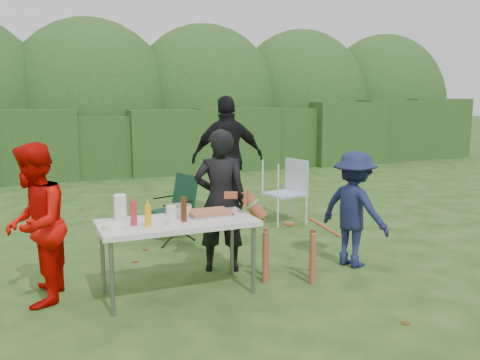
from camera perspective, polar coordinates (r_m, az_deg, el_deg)
name	(u,v)px	position (r m, az deg, el deg)	size (l,w,h in m)	color
ground	(217,289)	(5.25, -2.62, -12.10)	(80.00, 80.00, 0.00)	#1E4211
hedge_row	(102,141)	(12.74, -15.28, 4.21)	(22.00, 1.40, 1.70)	#23471C
shrub_backdrop	(92,109)	(14.29, -16.29, 7.70)	(20.00, 2.60, 3.20)	#3D6628
folding_table	(178,226)	(4.96, -7.03, -5.13)	(1.50, 0.70, 0.74)	silver
person_cook	(221,201)	(5.58, -2.19, -2.35)	(0.58, 0.38, 1.58)	black
person_red_jacket	(35,224)	(5.06, -22.06, -4.65)	(0.73, 0.57, 1.51)	#CC0803
person_black_puffy	(228,158)	(7.97, -1.38, 2.50)	(1.14, 0.47, 1.94)	black
child	(354,209)	(5.90, 12.69, -3.21)	(0.85, 0.49, 1.32)	#171C44
dog	(289,238)	(5.35, 5.55, -6.48)	(0.98, 0.39, 0.93)	brown
camping_chair	(173,208)	(6.88, -7.53, -3.13)	(0.55, 0.55, 0.89)	#103121
lawn_chair	(284,191)	(7.81, 4.99, -1.26)	(0.57, 0.57, 0.97)	#588CC3
food_tray	(209,215)	(5.11, -3.49, -3.89)	(0.45, 0.30, 0.02)	#B7B7BA
focaccia_bread	(209,212)	(5.10, -3.50, -3.59)	(0.40, 0.26, 0.04)	#BD6E47
mustard_bottle	(148,216)	(4.72, -10.30, -4.02)	(0.06, 0.06, 0.20)	#FFAA12
ketchup_bottle	(134,214)	(4.80, -11.84, -3.73)	(0.06, 0.06, 0.22)	#BC2538
beer_bottle	(184,209)	(4.87, -6.33, -3.27)	(0.06, 0.06, 0.24)	#47230F
paper_towel_roll	(120,208)	(4.97, -13.29, -3.10)	(0.12, 0.12, 0.26)	white
cup_stack	(172,215)	(4.76, -7.65, -3.97)	(0.08, 0.08, 0.18)	white
pasta_bowl	(179,210)	(5.14, -6.88, -3.41)	(0.26, 0.26, 0.10)	silver
plate_stack	(116,227)	(4.71, -13.76, -5.11)	(0.24, 0.24, 0.05)	white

